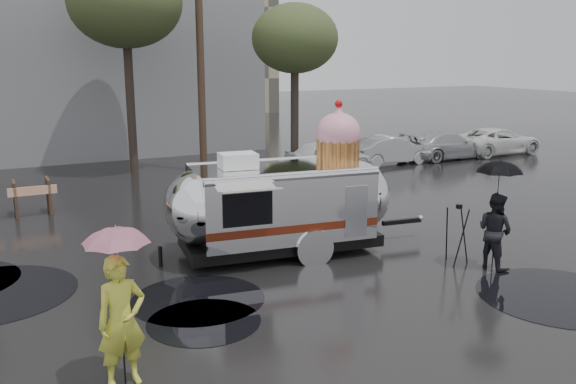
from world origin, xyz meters
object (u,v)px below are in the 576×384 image
person_right (495,231)px  airstream_trailer (284,200)px  person_left (122,322)px  tripod (458,230)px

person_right → airstream_trailer: bearing=42.6°
airstream_trailer → person_left: size_ratio=3.51×
person_left → tripod: (7.61, 1.82, -0.17)m
airstream_trailer → person_left: 6.20m
person_left → tripod: person_left is taller
person_left → tripod: size_ratio=1.39×
tripod → airstream_trailer: bearing=131.9°
person_left → person_right: person_left is taller
airstream_trailer → person_left: airstream_trailer is taller
person_left → person_right: bearing=1.0°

